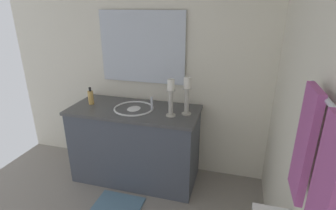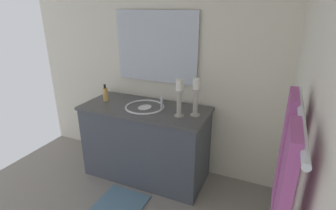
{
  "view_description": "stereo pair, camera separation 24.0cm",
  "coord_description": "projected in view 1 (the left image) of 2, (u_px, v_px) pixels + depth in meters",
  "views": [
    {
      "loc": [
        1.34,
        1.09,
        1.76
      ],
      "look_at": [
        -0.3,
        0.63,
        1.11
      ],
      "focal_mm": 27.9,
      "sensor_mm": 36.0,
      "label": 1
    },
    {
      "loc": [
        1.26,
        1.31,
        1.76
      ],
      "look_at": [
        -0.3,
        0.63,
        1.11
      ],
      "focal_mm": 27.9,
      "sensor_mm": 36.0,
      "label": 2
    }
  ],
  "objects": [
    {
      "name": "candle_holder_short",
      "position": [
        171.0,
        97.0,
        2.36
      ],
      "size": [
        0.09,
        0.09,
        0.35
      ],
      "color": "#B7B2A5",
      "rests_on": "vanity_cabinet"
    },
    {
      "name": "towel_center",
      "position": [
        324.0,
        191.0,
        0.79
      ],
      "size": [
        0.18,
        0.03,
        0.48
      ],
      "primitive_type": "cube",
      "color": "#A54C8C",
      "rests_on": "towel_bar"
    },
    {
      "name": "sink_basin",
      "position": [
        134.0,
        112.0,
        2.61
      ],
      "size": [
        0.4,
        0.4,
        0.24
      ],
      "color": "white",
      "rests_on": "vanity_cabinet"
    },
    {
      "name": "soap_bottle",
      "position": [
        91.0,
        97.0,
        2.69
      ],
      "size": [
        0.06,
        0.06,
        0.18
      ],
      "color": "#E5B259",
      "rests_on": "vanity_cabinet"
    },
    {
      "name": "towel_near_vanity",
      "position": [
        305.0,
        144.0,
        1.06
      ],
      "size": [
        0.19,
        0.03,
        0.48
      ],
      "primitive_type": "cube",
      "color": "#A54C8C",
      "rests_on": "towel_bar"
    },
    {
      "name": "wall_left",
      "position": [
        134.0,
        59.0,
        2.76
      ],
      "size": [
        0.04,
        2.9,
        2.45
      ],
      "primitive_type": "cube",
      "color": "silver",
      "rests_on": "ground"
    },
    {
      "name": "vanity_cabinet",
      "position": [
        136.0,
        144.0,
        2.73
      ],
      "size": [
        0.58,
        1.3,
        0.8
      ],
      "color": "#474C56",
      "rests_on": "ground"
    },
    {
      "name": "towel_bar",
      "position": [
        333.0,
        107.0,
        0.84
      ],
      "size": [
        0.6,
        0.02,
        0.02
      ],
      "primitive_type": "cylinder",
      "rotation": [
        0.0,
        1.57,
        0.0
      ],
      "color": "silver"
    },
    {
      "name": "candle_holder_tall",
      "position": [
        187.0,
        95.0,
        2.39
      ],
      "size": [
        0.09,
        0.09,
        0.36
      ],
      "color": "#B7B2A5",
      "rests_on": "vanity_cabinet"
    },
    {
      "name": "mirror",
      "position": [
        142.0,
        48.0,
        2.64
      ],
      "size": [
        0.02,
        0.9,
        0.72
      ],
      "primitive_type": "cube",
      "color": "silver"
    },
    {
      "name": "wall_back",
      "position": [
        310.0,
        119.0,
        1.3
      ],
      "size": [
        2.43,
        0.04,
        2.45
      ],
      "primitive_type": "cube",
      "color": "silver",
      "rests_on": "ground"
    }
  ]
}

